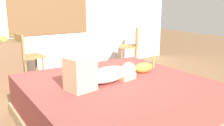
{
  "coord_description": "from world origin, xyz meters",
  "views": [
    {
      "loc": [
        -1.43,
        -2.36,
        1.39
      ],
      "look_at": [
        0.2,
        0.15,
        0.66
      ],
      "focal_mm": 40.85,
      "sensor_mm": 36.0,
      "label": 1
    }
  ],
  "objects": [
    {
      "name": "ground_plane",
      "position": [
        0.0,
        0.0,
        0.0
      ],
      "size": [
        16.0,
        16.0,
        0.0
      ],
      "primitive_type": "plane",
      "color": "brown"
    },
    {
      "name": "cup",
      "position": [
        -0.64,
        2.21,
        0.78
      ],
      "size": [
        0.08,
        0.08,
        0.08
      ],
      "primitive_type": "cylinder",
      "color": "gold",
      "rests_on": "desk"
    },
    {
      "name": "cat",
      "position": [
        0.57,
        0.02,
        0.58
      ],
      "size": [
        0.36,
        0.14,
        0.21
      ],
      "color": "#C67A2D",
      "rests_on": "bed"
    },
    {
      "name": "bed",
      "position": [
        0.1,
        -0.05,
        0.25
      ],
      "size": [
        1.99,
        1.87,
        0.51
      ],
      "color": "#997A56",
      "rests_on": "ground"
    },
    {
      "name": "chair_by_desk",
      "position": [
        -0.34,
        2.02,
        0.51
      ],
      "size": [
        0.41,
        0.41,
        0.86
      ],
      "color": "brown",
      "rests_on": "ground"
    },
    {
      "name": "person_lying",
      "position": [
        -0.08,
        -0.08,
        0.63
      ],
      "size": [
        0.94,
        0.41,
        0.34
      ],
      "color": "silver",
      "rests_on": "bed"
    },
    {
      "name": "chair_spare",
      "position": [
        1.82,
        1.87,
        0.51
      ],
      "size": [
        0.53,
        0.53,
        0.86
      ],
      "color": "brown",
      "rests_on": "ground"
    }
  ]
}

